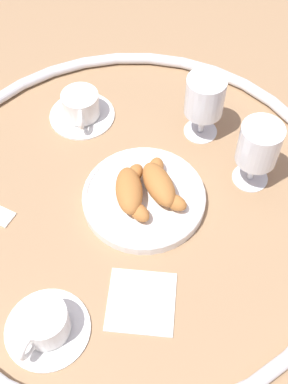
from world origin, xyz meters
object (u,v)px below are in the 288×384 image
object	(u,v)px
croissant_small	(160,184)
juice_glass_right	(205,98)
coffee_cup_far	(81,108)
juice_glass_left	(259,146)
folded_napkin	(141,301)
coffee_cup_near	(45,324)
croissant_large	(131,191)
pastry_plate	(144,197)

from	to	relation	value
croissant_small	juice_glass_right	size ratio (longest dim) A/B	0.97
croissant_small	coffee_cup_far	bearing A→B (deg)	-159.35
juice_glass_left	folded_napkin	xyz separation A→B (m)	(0.18, -0.27, -0.09)
coffee_cup_near	croissant_large	bearing A→B (deg)	134.73
croissant_large	folded_napkin	size ratio (longest dim) A/B	1.22
folded_napkin	croissant_large	bearing A→B (deg)	168.68
coffee_cup_far	juice_glass_left	xyz separation A→B (m)	(0.25, 0.27, 0.07)
juice_glass_left	pastry_plate	bearing A→B (deg)	-92.21
coffee_cup_far	juice_glass_left	bearing A→B (deg)	47.17
coffee_cup_near	juice_glass_left	bearing A→B (deg)	113.18
juice_glass_left	folded_napkin	bearing A→B (deg)	-56.42
croissant_large	croissant_small	bearing A→B (deg)	88.69
croissant_large	croissant_small	size ratio (longest dim) A/B	0.99
croissant_small	croissant_large	bearing A→B (deg)	-91.31
pastry_plate	folded_napkin	world-z (taller)	pastry_plate
croissant_small	folded_napkin	xyz separation A→B (m)	(0.19, -0.09, -0.04)
pastry_plate	coffee_cup_far	distance (m)	0.25
juice_glass_right	folded_napkin	bearing A→B (deg)	-34.91
croissant_large	folded_napkin	distance (m)	0.20
coffee_cup_near	juice_glass_right	size ratio (longest dim) A/B	0.97
croissant_large	coffee_cup_near	size ratio (longest dim) A/B	0.99
croissant_small	folded_napkin	size ratio (longest dim) A/B	1.24
pastry_plate	coffee_cup_far	world-z (taller)	coffee_cup_far
coffee_cup_far	juice_glass_right	distance (m)	0.26
croissant_small	folded_napkin	world-z (taller)	croissant_small
juice_glass_left	coffee_cup_near	bearing A→B (deg)	-66.82
croissant_small	coffee_cup_far	xyz separation A→B (m)	(-0.24, -0.09, -0.02)
juice_glass_right	croissant_small	bearing A→B (deg)	-44.60
pastry_plate	juice_glass_right	distance (m)	0.22
juice_glass_left	juice_glass_right	bearing A→B (deg)	-160.75
croissant_large	folded_napkin	world-z (taller)	croissant_large
coffee_cup_far	pastry_plate	bearing A→B (deg)	14.13
juice_glass_left	croissant_large	bearing A→B (deg)	-92.10
croissant_large	croissant_small	xyz separation A→B (m)	(0.00, 0.05, 0.00)
coffee_cup_near	juice_glass_left	distance (m)	0.47
folded_napkin	croissant_small	bearing A→B (deg)	153.68
pastry_plate	coffee_cup_near	world-z (taller)	coffee_cup_near
croissant_large	croissant_small	world-z (taller)	same
coffee_cup_near	juice_glass_left	size ratio (longest dim) A/B	0.97
coffee_cup_far	folded_napkin	xyz separation A→B (m)	(0.43, -0.00, -0.02)
coffee_cup_far	juice_glass_right	size ratio (longest dim) A/B	0.97
juice_glass_left	croissant_small	bearing A→B (deg)	-92.34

